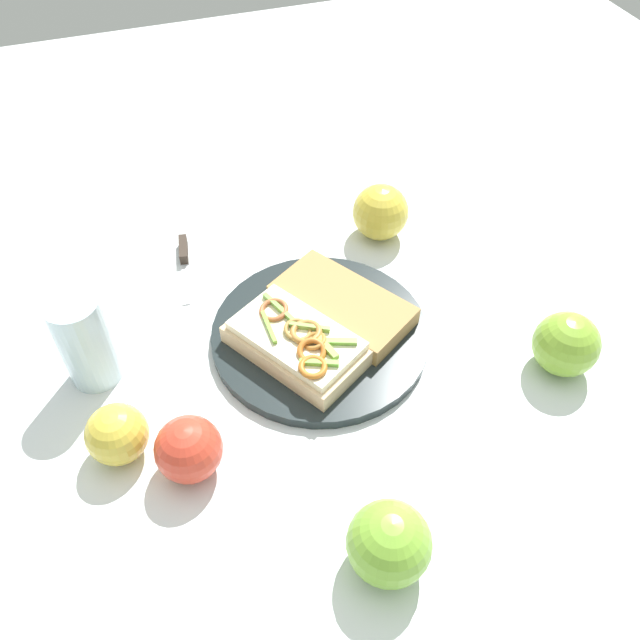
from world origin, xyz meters
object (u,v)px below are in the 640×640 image
object	(u,v)px
apple_0	(566,344)
apple_1	(189,449)
sandwich	(297,342)
apple_4	(380,212)
knife	(184,258)
plate	(320,334)
apple_3	(389,543)
apple_2	(117,434)
drinking_glass	(85,341)
bread_slice_side	(342,304)

from	to	relation	value
apple_0	apple_1	world-z (taller)	apple_0
sandwich	apple_4	distance (m)	0.27
knife	plate	bearing A→B (deg)	43.85
apple_3	apple_1	bearing A→B (deg)	-45.98
apple_1	apple_0	bearing A→B (deg)	179.24
sandwich	apple_1	distance (m)	0.19
apple_4	knife	size ratio (longest dim) A/B	0.64
sandwich	apple_2	world-z (taller)	apple_2
apple_0	drinking_glass	distance (m)	0.57
plate	drinking_glass	xyz separation A→B (m)	(0.28, -0.03, 0.06)
bread_slice_side	apple_4	distance (m)	0.18
sandwich	apple_3	xyz separation A→B (m)	(-0.01, 0.27, 0.01)
apple_3	drinking_glass	distance (m)	0.41
apple_2	apple_4	bearing A→B (deg)	-148.39
apple_4	bread_slice_side	bearing A→B (deg)	52.09
bread_slice_side	drinking_glass	bearing A→B (deg)	56.18
plate	apple_1	world-z (taller)	apple_1
bread_slice_side	apple_3	size ratio (longest dim) A/B	2.17
bread_slice_side	apple_2	bearing A→B (deg)	78.19
sandwich	apple_3	world-z (taller)	apple_3
apple_3	apple_4	world-z (taller)	same
apple_1	drinking_glass	world-z (taller)	drinking_glass
apple_0	apple_2	size ratio (longest dim) A/B	1.17
plate	apple_3	size ratio (longest dim) A/B	3.38
sandwich	apple_2	size ratio (longest dim) A/B	2.84
apple_0	apple_1	distance (m)	0.46
apple_2	knife	bearing A→B (deg)	-113.33
apple_3	bread_slice_side	bearing A→B (deg)	-102.46
apple_2	sandwich	bearing A→B (deg)	-164.48
apple_1	knife	world-z (taller)	apple_1
sandwich	drinking_glass	size ratio (longest dim) A/B	1.54
apple_0	apple_3	distance (m)	0.34
plate	apple_0	xyz separation A→B (m)	(-0.27, 0.14, 0.03)
apple_2	apple_1	bearing A→B (deg)	147.20
bread_slice_side	apple_3	distance (m)	0.33
apple_3	knife	world-z (taller)	apple_3
apple_2	knife	size ratio (longest dim) A/B	0.53
apple_2	apple_3	world-z (taller)	apple_3
sandwich	apple_4	xyz separation A→B (m)	(-0.19, -0.19, 0.01)
plate	bread_slice_side	world-z (taller)	bread_slice_side
apple_2	drinking_glass	world-z (taller)	drinking_glass
apple_0	sandwich	bearing A→B (deg)	-20.46
apple_3	apple_4	bearing A→B (deg)	-111.54
bread_slice_side	apple_4	xyz separation A→B (m)	(-0.11, -0.14, 0.01)
apple_0	apple_2	world-z (taller)	apple_0
apple_0	apple_3	bearing A→B (deg)	28.04
apple_2	apple_3	distance (m)	0.31
apple_1	drinking_glass	xyz separation A→B (m)	(0.09, -0.17, 0.03)
apple_3	drinking_glass	world-z (taller)	drinking_glass
sandwich	apple_0	xyz separation A→B (m)	(-0.30, 0.11, 0.01)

